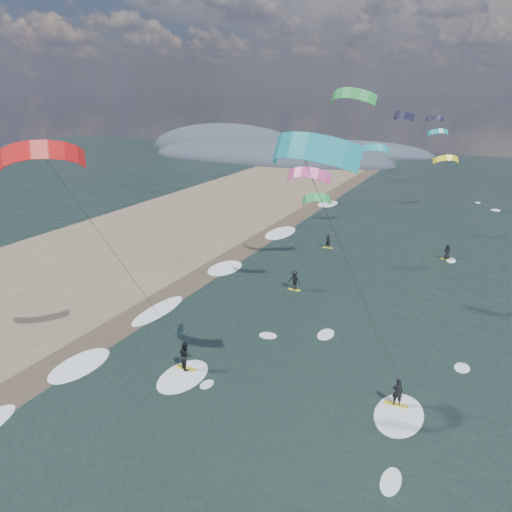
% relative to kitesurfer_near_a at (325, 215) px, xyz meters
% --- Properties ---
extents(ground, '(260.00, 260.00, 0.00)m').
position_rel_kitesurfer_near_a_xyz_m(ground, '(-5.36, -5.50, -11.75)').
color(ground, black).
rests_on(ground, ground).
extents(wet_sand_strip, '(3.00, 240.00, 0.00)m').
position_rel_kitesurfer_near_a_xyz_m(wet_sand_strip, '(-17.36, 4.50, -11.75)').
color(wet_sand_strip, '#382D23').
rests_on(wet_sand_strip, ground).
extents(coastal_hills, '(80.00, 41.00, 15.00)m').
position_rel_kitesurfer_near_a_xyz_m(coastal_hills, '(-50.21, 102.36, -11.75)').
color(coastal_hills, '#3D4756').
rests_on(coastal_hills, ground).
extents(kitesurfer_near_a, '(7.74, 8.65, 15.72)m').
position_rel_kitesurfer_near_a_xyz_m(kitesurfer_near_a, '(0.00, 0.00, 0.00)').
color(kitesurfer_near_a, gold).
rests_on(kitesurfer_near_a, ground).
extents(kitesurfer_near_b, '(7.11, 9.33, 15.12)m').
position_rel_kitesurfer_near_a_xyz_m(kitesurfer_near_b, '(-12.05, -1.27, -1.72)').
color(kitesurfer_near_b, gold).
rests_on(kitesurfer_near_b, ground).
extents(far_kitesurfers, '(13.44, 15.50, 1.85)m').
position_rel_kitesurfer_near_a_xyz_m(far_kitesurfers, '(-5.59, 23.68, -10.88)').
color(far_kitesurfers, gold).
rests_on(far_kitesurfers, ground).
extents(bg_kite_field, '(12.42, 69.04, 10.87)m').
position_rel_kitesurfer_near_a_xyz_m(bg_kite_field, '(-4.53, 44.12, -0.48)').
color(bg_kite_field, teal).
rests_on(bg_kite_field, ground).
extents(shoreline_surf, '(2.40, 79.40, 0.11)m').
position_rel_kitesurfer_near_a_xyz_m(shoreline_surf, '(-16.16, 9.25, -11.75)').
color(shoreline_surf, white).
rests_on(shoreline_surf, ground).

